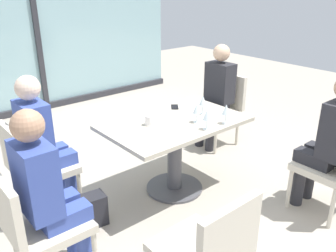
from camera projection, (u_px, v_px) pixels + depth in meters
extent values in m
plane|color=#A89E8E|center=(174.00, 188.00, 3.59)|extent=(12.00, 12.00, 0.00)
cube|color=#91B7BC|center=(35.00, 23.00, 5.34)|extent=(4.84, 0.03, 2.70)
cube|color=#2D2D33|center=(36.00, 23.00, 5.32)|extent=(0.08, 0.06, 2.70)
cube|color=#2D2D33|center=(47.00, 105.00, 5.81)|extent=(4.84, 0.10, 0.10)
cube|color=#BCB29E|center=(175.00, 123.00, 3.32)|extent=(1.32, 0.82, 0.04)
cylinder|color=#4C4C51|center=(175.00, 158.00, 3.46)|extent=(0.14, 0.14, 0.69)
cylinder|color=#4C4C51|center=(174.00, 187.00, 3.59)|extent=(0.56, 0.56, 0.02)
cube|color=beige|center=(46.00, 168.00, 3.12)|extent=(0.46, 0.46, 0.06)
cube|color=beige|center=(12.00, 152.00, 2.88)|extent=(0.05, 0.46, 0.42)
cylinder|color=beige|center=(80.00, 192.00, 3.18)|extent=(0.04, 0.04, 0.39)
cylinder|color=beige|center=(61.00, 174.00, 3.46)|extent=(0.04, 0.04, 0.39)
cylinder|color=beige|center=(36.00, 209.00, 2.94)|extent=(0.04, 0.04, 0.39)
cylinder|color=beige|center=(19.00, 189.00, 3.23)|extent=(0.04, 0.04, 0.39)
cube|color=beige|center=(51.00, 226.00, 2.39)|extent=(0.46, 0.46, 0.06)
cube|color=beige|center=(7.00, 210.00, 2.15)|extent=(0.05, 0.46, 0.42)
cylinder|color=beige|center=(69.00, 226.00, 2.73)|extent=(0.04, 0.04, 0.39)
cylinder|color=beige|center=(16.00, 250.00, 2.50)|extent=(0.04, 0.04, 0.39)
cube|color=beige|center=(215.00, 113.00, 4.41)|extent=(0.46, 0.46, 0.06)
cube|color=beige|center=(230.00, 91.00, 4.47)|extent=(0.05, 0.46, 0.42)
cylinder|color=beige|center=(192.00, 129.00, 4.52)|extent=(0.04, 0.04, 0.39)
cylinder|color=beige|center=(215.00, 139.00, 4.24)|extent=(0.04, 0.04, 0.39)
cylinder|color=beige|center=(214.00, 122.00, 4.76)|extent=(0.04, 0.04, 0.39)
cylinder|color=beige|center=(237.00, 130.00, 4.48)|extent=(0.04, 0.04, 0.39)
cube|color=beige|center=(326.00, 168.00, 3.13)|extent=(0.46, 0.46, 0.06)
cylinder|color=beige|center=(312.00, 174.00, 3.47)|extent=(0.04, 0.04, 0.39)
cylinder|color=beige|center=(289.00, 188.00, 3.23)|extent=(0.04, 0.04, 0.39)
cylinder|color=beige|center=(332.00, 208.00, 2.95)|extent=(0.04, 0.04, 0.39)
cube|color=beige|center=(196.00, 250.00, 2.18)|extent=(0.46, 0.46, 0.06)
cube|color=beige|center=(229.00, 239.00, 1.91)|extent=(0.46, 0.05, 0.42)
cylinder|color=beige|center=(195.00, 247.00, 2.52)|extent=(0.04, 0.04, 0.39)
cylinder|color=#384C9E|center=(71.00, 185.00, 3.23)|extent=(0.11, 0.11, 0.45)
cube|color=#384C9E|center=(58.00, 161.00, 3.07)|extent=(0.32, 0.13, 0.11)
cylinder|color=#384C9E|center=(63.00, 177.00, 3.36)|extent=(0.11, 0.11, 0.45)
cube|color=#384C9E|center=(49.00, 153.00, 3.20)|extent=(0.32, 0.13, 0.11)
cube|color=#384C9E|center=(34.00, 130.00, 2.94)|extent=(0.20, 0.34, 0.48)
sphere|color=beige|center=(28.00, 88.00, 2.81)|extent=(0.20, 0.20, 0.20)
cylinder|color=#384C9E|center=(84.00, 244.00, 2.50)|extent=(0.11, 0.11, 0.45)
cube|color=#384C9E|center=(67.00, 217.00, 2.34)|extent=(0.32, 0.13, 0.11)
cylinder|color=#384C9E|center=(73.00, 232.00, 2.63)|extent=(0.11, 0.11, 0.45)
cube|color=#384C9E|center=(56.00, 205.00, 2.47)|extent=(0.32, 0.13, 0.11)
cube|color=#384C9E|center=(36.00, 179.00, 2.21)|extent=(0.20, 0.34, 0.48)
sphere|color=tan|center=(27.00, 126.00, 2.08)|extent=(0.20, 0.20, 0.20)
cylinder|color=#28282D|center=(200.00, 129.00, 4.45)|extent=(0.11, 0.11, 0.45)
cube|color=#28282D|center=(206.00, 106.00, 4.40)|extent=(0.32, 0.13, 0.11)
cylinder|color=#28282D|center=(210.00, 133.00, 4.32)|extent=(0.11, 0.11, 0.45)
cube|color=#28282D|center=(217.00, 110.00, 4.27)|extent=(0.32, 0.13, 0.11)
cube|color=#28282D|center=(220.00, 83.00, 4.30)|extent=(0.20, 0.34, 0.48)
sphere|color=#D8AD8C|center=(222.00, 53.00, 4.16)|extent=(0.20, 0.20, 0.20)
cylinder|color=#28282D|center=(309.00, 176.00, 3.38)|extent=(0.11, 0.11, 0.45)
cube|color=#28282D|center=(324.00, 153.00, 3.20)|extent=(0.13, 0.32, 0.11)
cylinder|color=#28282D|center=(299.00, 182.00, 3.27)|extent=(0.11, 0.11, 0.45)
cube|color=#28282D|center=(313.00, 159.00, 3.10)|extent=(0.13, 0.32, 0.11)
cylinder|color=silver|center=(196.00, 122.00, 3.29)|extent=(0.06, 0.06, 0.00)
cylinder|color=silver|center=(197.00, 118.00, 3.27)|extent=(0.01, 0.01, 0.08)
cone|color=silver|center=(197.00, 108.00, 3.23)|extent=(0.07, 0.07, 0.09)
cylinder|color=silver|center=(206.00, 129.00, 3.13)|extent=(0.06, 0.06, 0.00)
cylinder|color=silver|center=(207.00, 124.00, 3.11)|extent=(0.01, 0.01, 0.08)
cone|color=silver|center=(207.00, 115.00, 3.08)|extent=(0.07, 0.07, 0.09)
cylinder|color=silver|center=(202.00, 113.00, 3.50)|extent=(0.06, 0.06, 0.00)
cylinder|color=silver|center=(203.00, 109.00, 3.48)|extent=(0.01, 0.01, 0.08)
cone|color=silver|center=(203.00, 100.00, 3.45)|extent=(0.07, 0.07, 0.09)
cylinder|color=silver|center=(225.00, 123.00, 3.26)|extent=(0.06, 0.06, 0.00)
cylinder|color=silver|center=(226.00, 119.00, 3.24)|extent=(0.01, 0.01, 0.08)
cone|color=silver|center=(226.00, 109.00, 3.21)|extent=(0.07, 0.07, 0.09)
cylinder|color=white|center=(149.00, 120.00, 3.21)|extent=(0.08, 0.08, 0.09)
cube|color=black|center=(175.00, 107.00, 3.67)|extent=(0.14, 0.16, 0.01)
cube|color=#232328|center=(88.00, 212.00, 3.00)|extent=(0.32, 0.19, 0.28)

